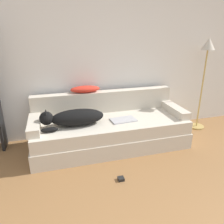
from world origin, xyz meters
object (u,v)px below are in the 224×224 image
Objects in this scene: laptop at (123,120)px; throw_pillow at (85,89)px; power_adapter at (121,179)px; couch at (110,133)px; dog at (74,118)px; floor_lamp at (206,62)px.

laptop is 0.73m from throw_pillow.
couch is at bearing 83.20° from power_adapter.
dog reaches higher than laptop.
floor_lamp is at bearing 30.55° from power_adapter.
laptop is at bearing -24.98° from couch.
throw_pillow is at bearing 175.08° from floor_lamp.
throw_pillow reaches higher than laptop.
power_adapter is at bearing -114.84° from laptop.
dog is 12.04× the size of power_adapter.
dog reaches higher than couch.
floor_lamp is (1.90, -0.16, 0.35)m from throw_pillow.
couch is 0.84m from power_adapter.
throw_pillow is (-0.28, 0.37, 0.58)m from couch.
floor_lamp is at bearing 7.00° from dog.
power_adapter is (-0.27, -0.73, -0.40)m from laptop.
couch is 0.61m from dog.
laptop is 0.84× the size of throw_pillow.
throw_pillow is 6.28× the size of power_adapter.
throw_pillow is at bearing 127.45° from couch.
laptop is (0.17, -0.08, 0.22)m from couch.
dog is at bearing 173.60° from laptop.
dog is 0.56× the size of floor_lamp.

